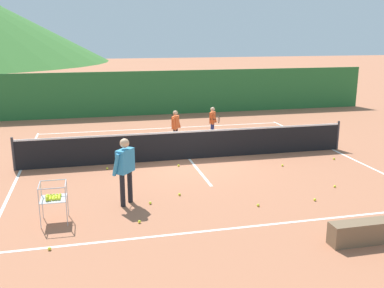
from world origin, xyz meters
name	(u,v)px	position (x,y,z in m)	size (l,w,h in m)	color
ground_plane	(189,159)	(0.00, 0.00, 0.00)	(120.00, 120.00, 0.00)	#A86647
line_baseline_near	(245,227)	(0.00, -5.46, 0.00)	(10.70, 0.08, 0.01)	white
line_baseline_far	(164,128)	(0.00, 5.03, 0.00)	(10.70, 0.08, 0.01)	white
line_sideline_west	(21,170)	(-5.35, 0.00, 0.00)	(0.08, 10.49, 0.01)	white
line_sideline_east	(332,149)	(5.35, 0.00, 0.00)	(0.08, 10.49, 0.01)	white
line_service_center	(189,159)	(0.00, 0.00, 0.00)	(0.08, 5.55, 0.01)	white
tennis_net	(189,145)	(0.00, 0.00, 0.50)	(11.11, 0.08, 1.05)	#333338
instructor	(125,165)	(-2.40, -3.51, 1.00)	(0.59, 0.81, 1.67)	black
student_0	(176,125)	(-0.09, 1.90, 0.80)	(0.42, 0.52, 1.33)	black
student_1	(213,120)	(1.58, 2.69, 0.76)	(0.41, 0.70, 1.27)	navy
ball_cart	(53,197)	(-4.06, -4.21, 0.58)	(0.58, 0.58, 0.90)	#B7B7BC
tennis_ball_0	(139,222)	(-2.22, -4.72, 0.03)	(0.07, 0.07, 0.07)	yellow
tennis_ball_1	(258,205)	(0.72, -4.42, 0.03)	(0.07, 0.07, 0.07)	yellow
tennis_ball_2	(315,200)	(2.25, -4.41, 0.03)	(0.07, 0.07, 0.07)	yellow
tennis_ball_3	(334,159)	(4.70, -1.19, 0.03)	(0.07, 0.07, 0.07)	yellow
tennis_ball_4	(179,165)	(-0.52, -0.75, 0.03)	(0.07, 0.07, 0.07)	yellow
tennis_ball_5	(282,165)	(2.70, -1.49, 0.03)	(0.07, 0.07, 0.07)	yellow
tennis_ball_6	(150,203)	(-1.83, -3.67, 0.03)	(0.07, 0.07, 0.07)	yellow
tennis_ball_7	(124,172)	(-2.26, -1.04, 0.03)	(0.07, 0.07, 0.07)	yellow
tennis_ball_8	(49,249)	(-4.08, -5.58, 0.03)	(0.07, 0.07, 0.07)	yellow
tennis_ball_9	(107,168)	(-2.74, -0.54, 0.03)	(0.07, 0.07, 0.07)	yellow
tennis_ball_10	(179,194)	(-1.01, -3.26, 0.03)	(0.07, 0.07, 0.07)	yellow
tennis_ball_11	(335,186)	(3.27, -3.64, 0.03)	(0.07, 0.07, 0.07)	yellow
windscreen_fence	(152,93)	(0.00, 8.42, 1.12)	(23.54, 0.08, 2.25)	#286B33
courtside_bench	(365,232)	(2.10, -6.69, 0.23)	(1.50, 0.36, 0.46)	brown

